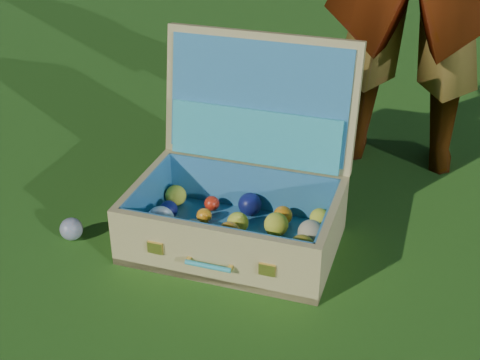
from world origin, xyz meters
The scene contains 3 objects.
ground centered at (0.00, 0.00, 0.00)m, with size 60.00×60.00×0.00m, color #215114.
stray_ball centered at (-0.65, -0.05, 0.03)m, with size 0.07×0.07×0.07m, color teal.
suitcase centered at (-0.17, 0.10, 0.16)m, with size 0.62×0.54×0.56m.
Camera 1 is at (0.20, -1.54, 1.12)m, focal length 50.00 mm.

